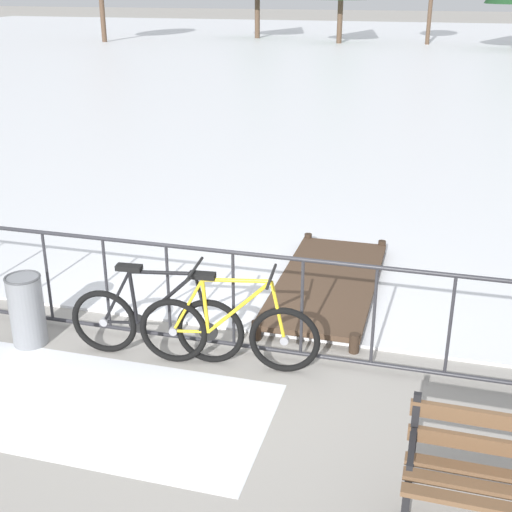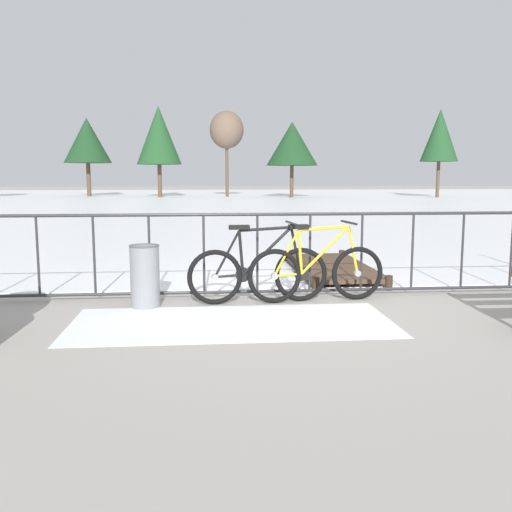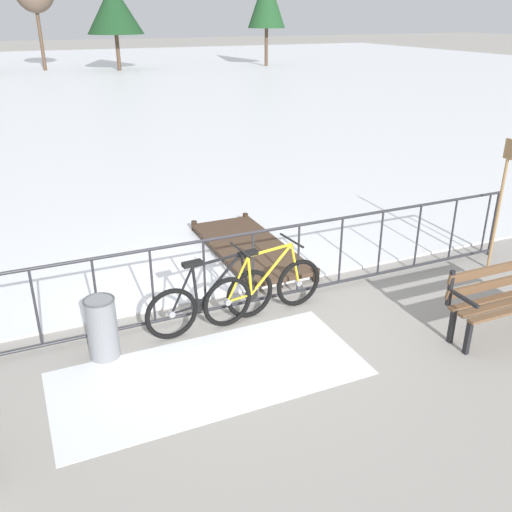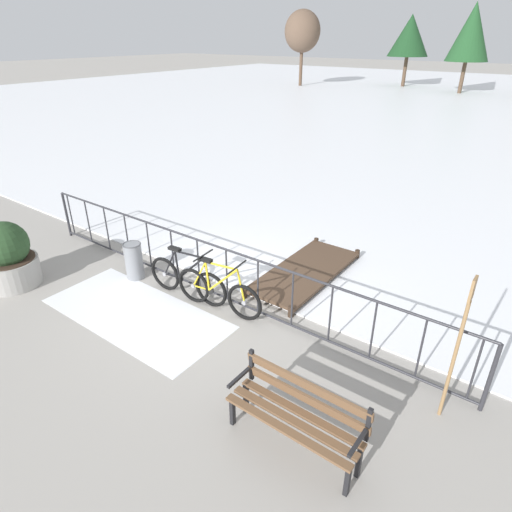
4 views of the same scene
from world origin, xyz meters
name	(u,v)px [view 2 (image 2 of 4)]	position (x,y,z in m)	size (l,w,h in m)	color
ground_plane	(283,297)	(0.00, 0.00, 0.00)	(160.00, 160.00, 0.00)	#9E9991
frozen_pond	(220,201)	(0.00, 28.40, 0.01)	(80.00, 56.00, 0.03)	white
snow_patch	(232,322)	(-0.71, -1.20, 0.00)	(3.35, 1.50, 0.01)	white
railing_fence	(284,253)	(0.00, 0.00, 0.56)	(9.06, 0.06, 1.07)	#2D2D33
bicycle_near_railing	(316,272)	(0.36, -0.28, 0.37)	(1.71, 0.52, 0.97)	black
bicycle_second	(258,273)	(-0.35, -0.29, 0.37)	(1.71, 0.52, 0.97)	black
trash_bin	(145,275)	(-1.68, -0.38, 0.37)	(0.35, 0.35, 0.73)	gray
wooden_dock	(331,267)	(0.97, 1.61, 0.12)	(1.10, 2.72, 0.20)	#4C3828
tree_west_mid	(87,141)	(-9.52, 36.57, 4.12)	(3.47, 3.47, 5.78)	brown
tree_centre	(440,136)	(15.50, 32.01, 4.33)	(2.60, 2.60, 6.15)	brown
tree_east_mid	(292,144)	(5.21, 32.90, 3.76)	(3.60, 3.60, 5.27)	brown
tree_far_east	(159,135)	(-4.11, 34.33, 4.37)	(3.17, 3.17, 6.43)	brown
tree_extra	(227,130)	(0.73, 34.94, 4.81)	(2.46, 2.46, 6.20)	brown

